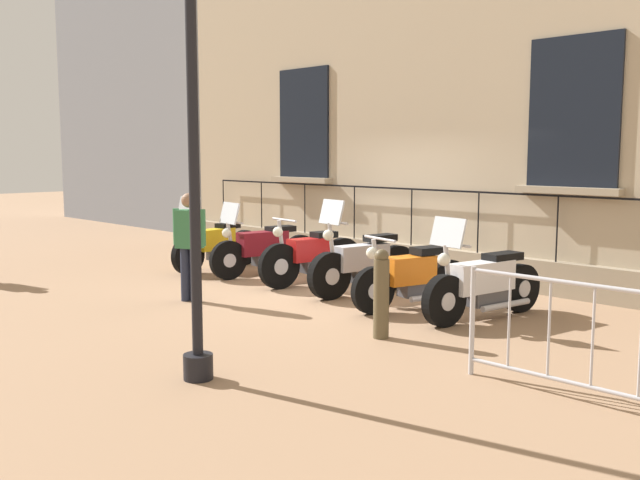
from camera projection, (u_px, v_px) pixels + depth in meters
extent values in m
plane|color=#9E7A5B|center=(333.00, 289.00, 11.08)|extent=(60.00, 60.00, 0.00)
cube|color=tan|center=(430.00, 24.00, 12.20)|extent=(0.60, 12.85, 8.63)
cube|color=gray|center=(412.00, 259.00, 12.44)|extent=(0.20, 12.85, 0.52)
cube|color=black|center=(574.00, 112.00, 10.18)|extent=(0.06, 1.38, 2.16)
cube|color=tan|center=(568.00, 190.00, 10.27)|extent=(0.24, 1.58, 0.10)
cube|color=black|center=(304.00, 123.00, 14.17)|extent=(0.06, 1.38, 2.16)
cube|color=tan|center=(301.00, 180.00, 14.25)|extent=(0.24, 1.58, 0.10)
cube|color=black|center=(412.00, 189.00, 12.26)|extent=(0.03, 10.79, 0.03)
cylinder|color=black|center=(223.00, 202.00, 16.12)|extent=(0.02, 0.02, 0.98)
cylinder|color=black|center=(262.00, 205.00, 15.17)|extent=(0.02, 0.02, 0.98)
cylinder|color=black|center=(305.00, 208.00, 14.22)|extent=(0.02, 0.02, 0.98)
cylinder|color=black|center=(354.00, 213.00, 13.27)|extent=(0.02, 0.02, 0.98)
cylinder|color=black|center=(411.00, 217.00, 12.32)|extent=(0.02, 0.02, 0.98)
cylinder|color=black|center=(478.00, 223.00, 11.36)|extent=(0.02, 0.02, 0.98)
cylinder|color=black|center=(557.00, 229.00, 10.41)|extent=(0.02, 0.02, 0.98)
cylinder|color=black|center=(188.00, 256.00, 12.40)|extent=(0.67, 0.19, 0.66)
cylinder|color=silver|center=(188.00, 256.00, 12.40)|extent=(0.25, 0.16, 0.23)
cylinder|color=black|center=(244.00, 247.00, 13.45)|extent=(0.67, 0.19, 0.66)
cylinder|color=silver|center=(244.00, 247.00, 13.45)|extent=(0.25, 0.16, 0.23)
cube|color=gold|center=(215.00, 239.00, 12.85)|extent=(0.79, 0.35, 0.38)
cube|color=#4C4C51|center=(219.00, 253.00, 12.96)|extent=(0.48, 0.27, 0.23)
cube|color=black|center=(228.00, 226.00, 13.07)|extent=(0.45, 0.29, 0.10)
cylinder|color=silver|center=(190.00, 235.00, 12.39)|extent=(0.16, 0.08, 0.71)
cylinder|color=silver|center=(192.00, 215.00, 12.39)|extent=(0.10, 0.61, 0.04)
sphere|color=white|center=(186.00, 226.00, 12.32)|extent=(0.16, 0.16, 0.16)
cylinder|color=silver|center=(231.00, 259.00, 12.99)|extent=(0.69, 0.15, 0.08)
cube|color=silver|center=(189.00, 207.00, 12.32)|extent=(0.17, 0.51, 0.36)
cylinder|color=black|center=(228.00, 260.00, 11.87)|extent=(0.67, 0.21, 0.66)
cylinder|color=silver|center=(228.00, 260.00, 11.87)|extent=(0.25, 0.16, 0.23)
cylinder|color=black|center=(300.00, 253.00, 12.70)|extent=(0.67, 0.21, 0.66)
cylinder|color=silver|center=(300.00, 253.00, 12.70)|extent=(0.25, 0.16, 0.23)
cube|color=maroon|center=(263.00, 243.00, 12.22)|extent=(0.93, 0.44, 0.40)
cube|color=#4C4C51|center=(268.00, 258.00, 12.32)|extent=(0.57, 0.32, 0.23)
cube|color=black|center=(281.00, 229.00, 12.40)|extent=(0.54, 0.34, 0.10)
cylinder|color=silver|center=(231.00, 241.00, 11.86)|extent=(0.17, 0.09, 0.65)
cylinder|color=silver|center=(233.00, 222.00, 11.85)|extent=(0.14, 0.64, 0.04)
sphere|color=white|center=(227.00, 233.00, 11.80)|extent=(0.16, 0.16, 0.16)
cylinder|color=silver|center=(281.00, 265.00, 12.30)|extent=(0.80, 0.21, 0.08)
cube|color=silver|center=(230.00, 213.00, 11.79)|extent=(0.21, 0.54, 0.36)
cylinder|color=black|center=(279.00, 266.00, 11.06)|extent=(0.73, 0.22, 0.72)
cylinder|color=silver|center=(279.00, 266.00, 11.06)|extent=(0.27, 0.17, 0.25)
cylinder|color=black|center=(342.00, 259.00, 11.79)|extent=(0.73, 0.22, 0.72)
cylinder|color=silver|center=(342.00, 259.00, 11.79)|extent=(0.27, 0.17, 0.25)
cube|color=red|center=(309.00, 249.00, 11.37)|extent=(0.74, 0.39, 0.36)
cube|color=#4C4C51|center=(314.00, 265.00, 11.46)|extent=(0.45, 0.29, 0.25)
cube|color=black|center=(324.00, 235.00, 11.52)|extent=(0.43, 0.32, 0.10)
cylinder|color=silver|center=(282.00, 243.00, 11.05)|extent=(0.17, 0.08, 0.73)
cylinder|color=silver|center=(284.00, 220.00, 11.03)|extent=(0.13, 0.64, 0.04)
sphere|color=white|center=(278.00, 232.00, 10.98)|extent=(0.16, 0.16, 0.16)
cylinder|color=silver|center=(326.00, 273.00, 11.42)|extent=(0.64, 0.17, 0.08)
cylinder|color=black|center=(329.00, 276.00, 10.27)|extent=(0.71, 0.26, 0.69)
cylinder|color=silver|center=(329.00, 276.00, 10.27)|extent=(0.27, 0.21, 0.24)
cylinder|color=black|center=(397.00, 268.00, 11.01)|extent=(0.71, 0.26, 0.69)
cylinder|color=silver|center=(397.00, 268.00, 11.01)|extent=(0.27, 0.21, 0.24)
cube|color=#B2B2BC|center=(362.00, 257.00, 10.58)|extent=(0.92, 0.41, 0.37)
cube|color=#4C4C51|center=(367.00, 274.00, 10.67)|extent=(0.56, 0.30, 0.24)
cube|color=black|center=(380.00, 238.00, 10.76)|extent=(0.53, 0.32, 0.10)
cylinder|color=silver|center=(332.00, 249.00, 10.25)|extent=(0.17, 0.09, 0.78)
cylinder|color=silver|center=(335.00, 222.00, 10.23)|extent=(0.13, 0.59, 0.04)
sphere|color=white|center=(328.00, 235.00, 10.18)|extent=(0.16, 0.16, 0.16)
cylinder|color=silver|center=(382.00, 282.00, 10.66)|extent=(0.80, 0.21, 0.08)
cube|color=silver|center=(332.00, 212.00, 10.18)|extent=(0.20, 0.50, 0.36)
cylinder|color=black|center=(373.00, 291.00, 9.34)|extent=(0.64, 0.27, 0.63)
cylinder|color=silver|center=(373.00, 291.00, 9.34)|extent=(0.25, 0.18, 0.22)
cylinder|color=black|center=(448.00, 282.00, 9.97)|extent=(0.64, 0.27, 0.63)
cylinder|color=silver|center=(448.00, 282.00, 9.97)|extent=(0.25, 0.18, 0.22)
cube|color=orange|center=(409.00, 270.00, 9.60)|extent=(0.77, 0.48, 0.37)
cube|color=#4C4C51|center=(415.00, 288.00, 9.68)|extent=(0.48, 0.35, 0.22)
cube|color=black|center=(427.00, 251.00, 9.72)|extent=(0.46, 0.37, 0.10)
cylinder|color=silver|center=(376.00, 265.00, 9.32)|extent=(0.17, 0.10, 0.69)
cylinder|color=silver|center=(380.00, 239.00, 9.30)|extent=(0.21, 0.67, 0.04)
sphere|color=white|center=(372.00, 253.00, 9.27)|extent=(0.16, 0.16, 0.16)
cylinder|color=silver|center=(430.00, 297.00, 9.61)|extent=(0.64, 0.24, 0.08)
cylinder|color=black|center=(444.00, 301.00, 8.66)|extent=(0.66, 0.24, 0.65)
cylinder|color=silver|center=(444.00, 301.00, 8.66)|extent=(0.25, 0.19, 0.23)
cylinder|color=black|center=(520.00, 288.00, 9.48)|extent=(0.66, 0.24, 0.65)
cylinder|color=silver|center=(520.00, 288.00, 9.48)|extent=(0.25, 0.19, 0.23)
cube|color=silver|center=(482.00, 277.00, 9.01)|extent=(1.00, 0.44, 0.38)
cube|color=#4C4C51|center=(487.00, 296.00, 9.10)|extent=(0.61, 0.32, 0.23)
cube|color=black|center=(503.00, 257.00, 9.21)|extent=(0.58, 0.34, 0.10)
cylinder|color=silver|center=(448.00, 272.00, 8.65)|extent=(0.17, 0.09, 0.70)
cylinder|color=silver|center=(451.00, 244.00, 8.63)|extent=(0.14, 0.62, 0.04)
sphere|color=white|center=(444.00, 260.00, 8.59)|extent=(0.16, 0.16, 0.16)
cylinder|color=silver|center=(506.00, 305.00, 9.10)|extent=(0.87, 0.22, 0.08)
cube|color=silver|center=(448.00, 232.00, 8.58)|extent=(0.20, 0.52, 0.36)
cylinder|color=black|center=(198.00, 367.00, 6.68)|extent=(0.28, 0.28, 0.24)
cylinder|color=black|center=(193.00, 123.00, 6.40)|extent=(0.10, 0.10, 4.77)
cylinder|color=#B7B7BF|center=(472.00, 321.00, 6.77)|extent=(0.05, 0.05, 1.05)
cylinder|color=#B7B7BF|center=(573.00, 283.00, 6.03)|extent=(0.06, 1.96, 0.04)
cylinder|color=#B7B7BF|center=(568.00, 382.00, 6.13)|extent=(0.06, 1.96, 0.04)
cylinder|color=#B7B7BF|center=(509.00, 320.00, 6.49)|extent=(0.02, 0.02, 0.87)
cylinder|color=#B7B7BF|center=(549.00, 327.00, 6.22)|extent=(0.02, 0.02, 0.87)
cylinder|color=#B7B7BF|center=(593.00, 335.00, 5.94)|extent=(0.02, 0.02, 0.87)
cylinder|color=brown|center=(381.00, 299.00, 8.11)|extent=(0.18, 0.18, 0.92)
sphere|color=brown|center=(382.00, 256.00, 8.05)|extent=(0.16, 0.16, 0.16)
cylinder|color=#23283D|center=(186.00, 274.00, 10.17)|extent=(0.14, 0.14, 0.77)
cylinder|color=#23283D|center=(195.00, 275.00, 10.11)|extent=(0.14, 0.14, 0.77)
cube|color=#337247|center=(189.00, 229.00, 10.06)|extent=(0.34, 0.42, 0.55)
sphere|color=#8C664C|center=(189.00, 200.00, 10.01)|extent=(0.21, 0.21, 0.21)
cylinder|color=#337247|center=(176.00, 226.00, 10.14)|extent=(0.09, 0.09, 0.52)
cylinder|color=#337247|center=(203.00, 228.00, 9.97)|extent=(0.09, 0.09, 0.52)
cube|color=gray|center=(178.00, 87.00, 21.95)|extent=(4.28, 7.39, 8.30)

